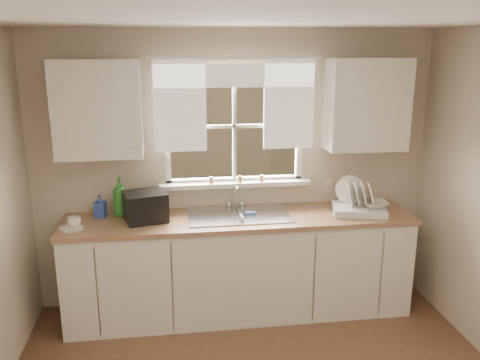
{
  "coord_description": "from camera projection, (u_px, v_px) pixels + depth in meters",
  "views": [
    {
      "loc": [
        -0.58,
        -2.45,
        2.37
      ],
      "look_at": [
        0.0,
        1.65,
        1.25
      ],
      "focal_mm": 38.0,
      "sensor_mm": 36.0,
      "label": 1
    }
  ],
  "objects": [
    {
      "name": "window",
      "position": [
        235.0,
        145.0,
        4.57
      ],
      "size": [
        1.38,
        0.16,
        1.06
      ],
      "color": "white",
      "rests_on": "room_walls"
    },
    {
      "name": "base_cabinets",
      "position": [
        240.0,
        267.0,
        4.54
      ],
      "size": [
        3.0,
        0.62,
        0.87
      ],
      "primitive_type": "cube",
      "color": "silver",
      "rests_on": "ground"
    },
    {
      "name": "soap_bottle_c",
      "position": [
        144.0,
        207.0,
        4.39
      ],
      "size": [
        0.16,
        0.16,
        0.17
      ],
      "primitive_type": "imported",
      "rotation": [
        0.0,
        0.0,
        -0.2
      ],
      "color": "beige",
      "rests_on": "countertop"
    },
    {
      "name": "sill_jars",
      "position": [
        238.0,
        179.0,
        4.59
      ],
      "size": [
        0.5,
        0.04,
        0.06
      ],
      "color": "brown",
      "rests_on": "window"
    },
    {
      "name": "bowl",
      "position": [
        375.0,
        204.0,
        4.47
      ],
      "size": [
        0.23,
        0.23,
        0.05
      ],
      "primitive_type": "imported",
      "rotation": [
        0.0,
        0.0,
        0.03
      ],
      "color": "silver",
      "rests_on": "dish_rack"
    },
    {
      "name": "curtains",
      "position": [
        235.0,
        95.0,
        4.4
      ],
      "size": [
        1.5,
        0.03,
        0.81
      ],
      "color": "white",
      "rests_on": "room_walls"
    },
    {
      "name": "cup",
      "position": [
        74.0,
        222.0,
        4.16
      ],
      "size": [
        0.14,
        0.14,
        0.08
      ],
      "primitive_type": "imported",
      "rotation": [
        0.0,
        0.0,
        0.33
      ],
      "color": "white",
      "rests_on": "countertop"
    },
    {
      "name": "soap_bottle_a",
      "position": [
        120.0,
        197.0,
        4.4
      ],
      "size": [
        0.15,
        0.15,
        0.34
      ],
      "primitive_type": "imported",
      "rotation": [
        0.0,
        0.0,
        0.15
      ],
      "color": "#2D8A30",
      "rests_on": "countertop"
    },
    {
      "name": "saucer",
      "position": [
        71.0,
        228.0,
        4.13
      ],
      "size": [
        0.19,
        0.19,
        0.01
      ],
      "primitive_type": "cylinder",
      "color": "silver",
      "rests_on": "countertop"
    },
    {
      "name": "soap_bottle_b",
      "position": [
        100.0,
        206.0,
        4.38
      ],
      "size": [
        0.11,
        0.11,
        0.2
      ],
      "primitive_type": "imported",
      "rotation": [
        0.0,
        0.0,
        -0.26
      ],
      "color": "blue",
      "rests_on": "countertop"
    },
    {
      "name": "room_walls",
      "position": [
        286.0,
        267.0,
        2.66
      ],
      "size": [
        3.62,
        4.02,
        2.5
      ],
      "color": "beige",
      "rests_on": "ground"
    },
    {
      "name": "upper_cabinet_left",
      "position": [
        98.0,
        109.0,
        4.15
      ],
      "size": [
        0.7,
        0.33,
        0.8
      ],
      "primitive_type": "cube",
      "color": "silver",
      "rests_on": "room_walls"
    },
    {
      "name": "upper_cabinet_right",
      "position": [
        367.0,
        104.0,
        4.46
      ],
      "size": [
        0.7,
        0.33,
        0.8
      ],
      "primitive_type": "cube",
      "color": "silver",
      "rests_on": "room_walls"
    },
    {
      "name": "black_appliance",
      "position": [
        145.0,
        207.0,
        4.29
      ],
      "size": [
        0.4,
        0.37,
        0.25
      ],
      "primitive_type": "cube",
      "rotation": [
        0.0,
        0.0,
        0.27
      ],
      "color": "black",
      "rests_on": "countertop"
    },
    {
      "name": "sink",
      "position": [
        239.0,
        223.0,
        4.46
      ],
      "size": [
        0.88,
        0.52,
        0.4
      ],
      "color": "#B7B7BC",
      "rests_on": "countertop"
    },
    {
      "name": "wall_outlet",
      "position": [
        327.0,
        185.0,
        4.78
      ],
      "size": [
        0.08,
        0.01,
        0.12
      ],
      "primitive_type": "cube",
      "color": "beige",
      "rests_on": "room_walls"
    },
    {
      "name": "dish_rack",
      "position": [
        359.0,
        205.0,
        4.51
      ],
      "size": [
        0.52,
        0.44,
        0.31
      ],
      "color": "white",
      "rests_on": "countertop"
    },
    {
      "name": "countertop",
      "position": [
        240.0,
        219.0,
        4.42
      ],
      "size": [
        3.04,
        0.65,
        0.04
      ],
      "primitive_type": "cube",
      "color": "#9E734F",
      "rests_on": "base_cabinets"
    },
    {
      "name": "ceiling",
      "position": [
        289.0,
        15.0,
        2.39
      ],
      "size": [
        3.6,
        4.0,
        0.02
      ],
      "primitive_type": "cube",
      "color": "silver",
      "rests_on": "room_walls"
    }
  ]
}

